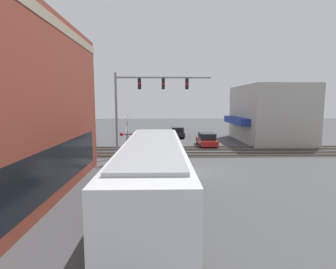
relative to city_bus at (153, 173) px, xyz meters
name	(u,v)px	position (x,y,z in m)	size (l,w,h in m)	color
ground_plane	(196,172)	(6.60, -2.80, -1.75)	(120.00, 120.00, 0.00)	#4C4C4F
shop_building	(268,114)	(21.26, -13.80, 1.69)	(10.98, 8.26, 6.91)	#B2ADA3
city_bus	(153,173)	(0.00, 0.00, 0.00)	(11.97, 2.59, 3.17)	white
traffic_signal_gantry	(145,95)	(11.43, 1.05, 3.73)	(0.42, 8.20, 7.37)	gray
crossing_signal	(127,134)	(9.66, 2.38, 0.54)	(1.41, 1.18, 3.81)	gray
rail_track_near	(188,155)	(12.60, -2.80, -1.73)	(2.60, 60.00, 0.15)	#332D28
rail_track_far	(185,149)	(15.80, -2.80, -1.73)	(2.60, 60.00, 0.15)	#332D28
parked_car_red	(207,140)	(17.43, -5.40, -1.06)	(4.50, 1.82, 1.51)	#B21E19
parked_car_black	(177,132)	(25.30, -2.60, -1.08)	(4.75, 1.82, 1.44)	black
pedestrian_near_bus	(188,179)	(1.91, -1.73, -0.86)	(0.34, 0.34, 1.76)	#473828
pedestrian_at_crossing	(139,151)	(9.82, 1.43, -0.82)	(0.34, 0.34, 1.82)	#473828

